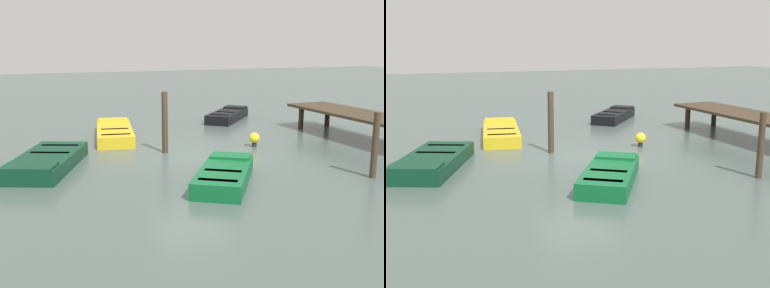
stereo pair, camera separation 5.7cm
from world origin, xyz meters
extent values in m
plane|color=#4C5B56|center=(0.00, 0.00, 0.00)|extent=(80.00, 80.00, 0.00)
cube|color=#423323|center=(-0.29, 6.44, 0.90)|extent=(6.22, 2.09, 0.10)
cylinder|color=#2E2318|center=(-2.77, 7.00, 0.42)|extent=(0.20, 0.20, 0.85)
cylinder|color=#2E2318|center=(-2.72, 5.70, 0.42)|extent=(0.20, 0.20, 0.85)
cube|color=black|center=(-5.61, 3.76, 0.20)|extent=(3.10, 2.92, 0.40)
cube|color=gray|center=(-5.61, 3.76, 0.34)|extent=(2.59, 2.42, 0.04)
cube|color=black|center=(-6.55, 4.59, 0.43)|extent=(1.16, 1.18, 0.06)
cube|color=#776E5D|center=(-5.43, 3.61, 0.38)|extent=(0.69, 0.75, 0.04)
cube|color=#776E5D|center=(-4.77, 3.02, 0.38)|extent=(0.69, 0.75, 0.04)
cube|color=#0F602D|center=(3.09, -0.29, 0.20)|extent=(3.15, 2.59, 0.40)
cube|color=orange|center=(3.09, -0.29, 0.34)|extent=(2.63, 2.13, 0.04)
cube|color=#0F602D|center=(2.10, 0.34, 0.43)|extent=(1.12, 1.24, 0.06)
cube|color=#B06E1E|center=(3.27, -0.41, 0.38)|extent=(0.66, 0.88, 0.04)
cube|color=#B06E1E|center=(3.97, -0.85, 0.38)|extent=(0.66, 0.88, 0.04)
cube|color=gold|center=(-3.41, -1.75, 0.20)|extent=(3.94, 1.83, 0.40)
cube|color=#4C3319|center=(-3.41, -1.75, 0.34)|extent=(3.33, 1.47, 0.04)
cube|color=gold|center=(-4.87, -1.51, 0.43)|extent=(1.00, 1.23, 0.06)
cube|color=#42301E|center=(-3.13, -1.79, 0.38)|extent=(0.35, 0.99, 0.04)
cube|color=#42301E|center=(-2.11, -1.96, 0.38)|extent=(0.35, 0.99, 0.04)
cube|color=#0C3823|center=(0.09, -4.33, 0.20)|extent=(3.76, 2.62, 0.40)
cube|color=maroon|center=(0.09, -4.33, 0.34)|extent=(3.16, 2.13, 0.04)
cube|color=#0C3823|center=(1.36, -4.83, 0.43)|extent=(1.19, 1.48, 0.06)
cube|color=maroon|center=(-0.15, -4.23, 0.38)|extent=(0.60, 1.11, 0.04)
cube|color=maroon|center=(-1.04, -3.88, 0.38)|extent=(0.60, 1.11, 0.04)
cylinder|color=#423323|center=(3.96, 3.54, 0.86)|extent=(0.17, 0.17, 1.72)
cylinder|color=#423323|center=(-0.60, -0.69, 0.97)|extent=(0.19, 0.19, 1.94)
cylinder|color=#262626|center=(-0.38, 2.37, 0.06)|extent=(0.16, 0.16, 0.12)
sphere|color=yellow|center=(-0.38, 2.37, 0.30)|extent=(0.36, 0.36, 0.36)
camera|label=1|loc=(13.41, -4.96, 3.50)|focal=44.24mm
camera|label=2|loc=(13.43, -4.91, 3.50)|focal=44.24mm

